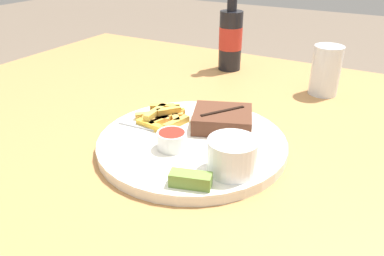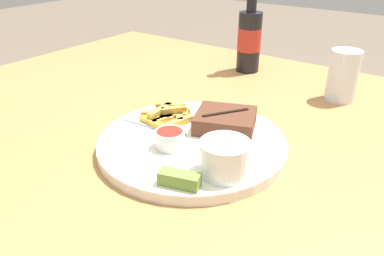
{
  "view_description": "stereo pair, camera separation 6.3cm",
  "coord_description": "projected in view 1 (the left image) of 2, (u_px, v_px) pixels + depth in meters",
  "views": [
    {
      "loc": [
        0.27,
        -0.49,
        1.08
      ],
      "look_at": [
        0.0,
        0.0,
        0.79
      ],
      "focal_mm": 35.0,
      "sensor_mm": 36.0,
      "label": 1
    },
    {
      "loc": [
        0.33,
        -0.45,
        1.08
      ],
      "look_at": [
        0.0,
        0.0,
        0.79
      ],
      "focal_mm": 35.0,
      "sensor_mm": 36.0,
      "label": 2
    }
  ],
  "objects": [
    {
      "name": "dipping_sauce_cup",
      "position": [
        172.0,
        139.0,
        0.6
      ],
      "size": [
        0.05,
        0.05,
        0.03
      ],
      "color": "silver",
      "rests_on": "dinner_plate"
    },
    {
      "name": "fork_utensil",
      "position": [
        149.0,
        128.0,
        0.67
      ],
      "size": [
        0.13,
        0.02,
        0.0
      ],
      "rotation": [
        0.0,
        0.0,
        6.37
      ],
      "color": "#B7B7BC",
      "rests_on": "dinner_plate"
    },
    {
      "name": "drinking_glass",
      "position": [
        326.0,
        70.0,
        0.84
      ],
      "size": [
        0.06,
        0.06,
        0.11
      ],
      "color": "silver",
      "rests_on": "dining_table"
    },
    {
      "name": "dinner_plate",
      "position": [
        192.0,
        143.0,
        0.64
      ],
      "size": [
        0.32,
        0.32,
        0.02
      ],
      "color": "silver",
      "rests_on": "dining_table"
    },
    {
      "name": "dining_table",
      "position": [
        192.0,
        181.0,
        0.68
      ],
      "size": [
        1.41,
        1.18,
        0.75
      ],
      "color": "#A87542",
      "rests_on": "ground_plane"
    },
    {
      "name": "beer_bottle",
      "position": [
        231.0,
        37.0,
        0.99
      ],
      "size": [
        0.06,
        0.06,
        0.25
      ],
      "color": "black",
      "rests_on": "dining_table"
    },
    {
      "name": "steak_portion",
      "position": [
        222.0,
        119.0,
        0.67
      ],
      "size": [
        0.13,
        0.12,
        0.03
      ],
      "color": "#512D1E",
      "rests_on": "dinner_plate"
    },
    {
      "name": "coleslaw_cup",
      "position": [
        232.0,
        154.0,
        0.54
      ],
      "size": [
        0.07,
        0.07,
        0.05
      ],
      "color": "white",
      "rests_on": "dinner_plate"
    },
    {
      "name": "fries_pile",
      "position": [
        164.0,
        116.0,
        0.7
      ],
      "size": [
        0.1,
        0.11,
        0.02
      ],
      "color": "gold",
      "rests_on": "dinner_plate"
    },
    {
      "name": "pickle_spear",
      "position": [
        190.0,
        180.0,
        0.51
      ],
      "size": [
        0.06,
        0.04,
        0.02
      ],
      "color": "olive",
      "rests_on": "dinner_plate"
    }
  ]
}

